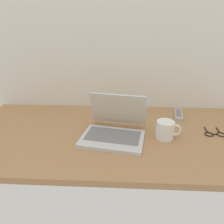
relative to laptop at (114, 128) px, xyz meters
name	(u,v)px	position (x,y,z in m)	size (l,w,h in m)	color
desk	(111,135)	(-0.02, 0.03, -0.06)	(1.60, 0.76, 0.03)	#A87A4C
laptop	(114,128)	(0.00, 0.00, 0.00)	(0.35, 0.34, 0.21)	silver
coffee_mug	(165,130)	(0.26, -0.01, 0.00)	(0.13, 0.09, 0.09)	white
remote_control_near	(178,114)	(0.39, 0.27, -0.03)	(0.08, 0.17, 0.02)	#B7B7B7
eyeglasses	(215,134)	(0.53, 0.04, -0.04)	(0.11, 0.11, 0.01)	black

